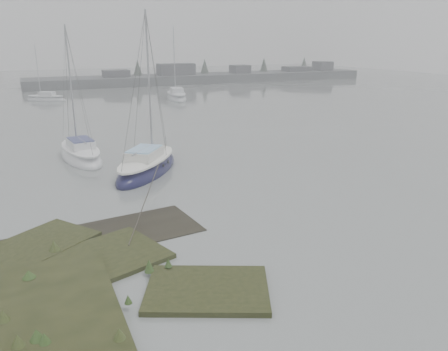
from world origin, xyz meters
TOP-DOWN VIEW (x-y plane):
  - ground at (0.00, 30.00)m, footprint 160.00×160.00m
  - far_shoreline at (26.84, 61.90)m, footprint 60.00×8.00m
  - sailboat_main at (2.02, 11.99)m, footprint 5.67×6.46m
  - sailboat_white at (-0.95, 16.40)m, footprint 2.72×6.22m
  - sailboat_far_b at (13.44, 41.16)m, footprint 3.26×6.93m
  - sailboat_far_c at (-1.34, 46.41)m, footprint 5.07×4.15m

SIDE VIEW (x-z plane):
  - ground at x=0.00m, z-range 0.00..0.00m
  - sailboat_far_c at x=-1.34m, z-range -3.31..3.75m
  - sailboat_white at x=-0.95m, z-range -3.99..4.51m
  - sailboat_main at x=2.02m, z-range -4.31..4.88m
  - sailboat_far_b at x=13.44m, z-range -4.41..4.99m
  - far_shoreline at x=26.84m, z-range -1.22..2.93m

